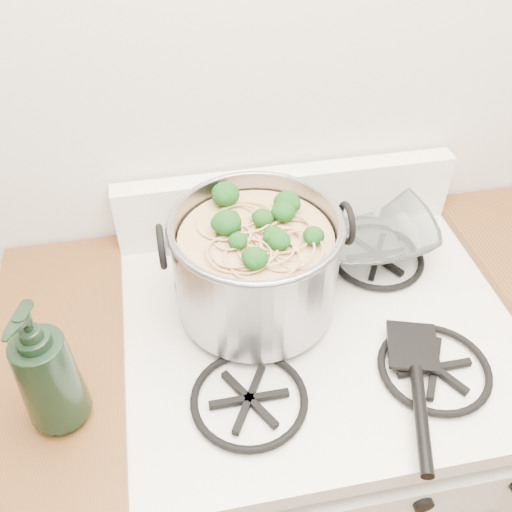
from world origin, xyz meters
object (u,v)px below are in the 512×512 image
(spatula, at_px, (413,344))
(glass_bowl, at_px, (362,236))
(bottle, at_px, (45,368))
(gas_range, at_px, (307,446))
(stock_pot, at_px, (256,265))

(spatula, bearing_deg, glass_bowl, 106.55)
(spatula, height_order, bottle, bottle)
(gas_range, bearing_deg, stock_pot, 150.74)
(stock_pot, distance_m, spatula, 0.32)
(spatula, xyz_separation_m, glass_bowl, (0.01, 0.30, 0.00))
(gas_range, xyz_separation_m, glass_bowl, (0.15, 0.20, 0.50))
(stock_pot, xyz_separation_m, bottle, (-0.36, -0.19, 0.02))
(bottle, bearing_deg, gas_range, 35.06)
(gas_range, relative_size, stock_pot, 2.66)
(gas_range, height_order, spatula, spatula)
(glass_bowl, bearing_deg, stock_pot, -153.07)
(spatula, relative_size, glass_bowl, 2.67)
(spatula, height_order, glass_bowl, glass_bowl)
(stock_pot, distance_m, bottle, 0.41)
(bottle, bearing_deg, stock_pot, 48.16)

